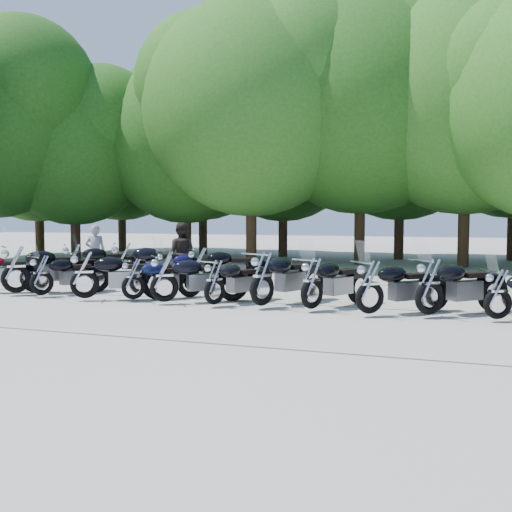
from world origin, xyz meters
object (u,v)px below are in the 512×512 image
(motorcycle_2, at_px, (42,274))
(motorcycle_17, at_px, (200,266))
(motorcycle_5, at_px, (164,276))
(motorcycle_11, at_px, (498,292))
(motorcycle_6, at_px, (214,281))
(rider_1, at_px, (181,254))
(motorcycle_14, at_px, (74,262))
(motorcycle_16, at_px, (167,267))
(motorcycle_1, at_px, (16,267))
(motorcycle_7, at_px, (262,277))
(motorcycle_3, at_px, (84,273))
(rider_0, at_px, (95,252))
(motorcycle_8, at_px, (312,281))
(motorcycle_15, at_px, (124,262))
(motorcycle_10, at_px, (429,284))
(motorcycle_4, at_px, (133,277))
(motorcycle_9, at_px, (370,285))

(motorcycle_2, relative_size, motorcycle_17, 0.90)
(motorcycle_5, distance_m, motorcycle_11, 7.14)
(motorcycle_6, bearing_deg, rider_1, -31.27)
(motorcycle_6, relative_size, motorcycle_17, 0.90)
(motorcycle_14, relative_size, motorcycle_16, 1.16)
(motorcycle_1, xyz_separation_m, motorcycle_7, (6.64, 0.00, -0.02))
(motorcycle_3, height_order, motorcycle_14, motorcycle_14)
(motorcycle_17, bearing_deg, rider_0, 37.68)
(motorcycle_1, bearing_deg, motorcycle_6, -141.33)
(motorcycle_5, bearing_deg, motorcycle_8, -126.30)
(rider_0, distance_m, rider_1, 3.18)
(motorcycle_15, relative_size, rider_0, 1.45)
(motorcycle_2, distance_m, motorcycle_6, 4.71)
(motorcycle_10, bearing_deg, motorcycle_15, 30.11)
(motorcycle_5, xyz_separation_m, rider_1, (-1.32, 3.55, 0.27))
(motorcycle_1, height_order, motorcycle_4, motorcycle_1)
(motorcycle_1, distance_m, motorcycle_8, 7.77)
(motorcycle_6, xyz_separation_m, motorcycle_9, (3.47, -0.14, 0.05))
(motorcycle_4, bearing_deg, motorcycle_17, -63.69)
(motorcycle_11, bearing_deg, motorcycle_17, 41.01)
(motorcycle_7, relative_size, motorcycle_17, 1.06)
(motorcycle_6, height_order, motorcycle_10, motorcycle_10)
(motorcycle_4, xyz_separation_m, motorcycle_16, (-0.51, 2.68, 0.01))
(motorcycle_1, height_order, motorcycle_8, motorcycle_1)
(motorcycle_7, height_order, rider_0, rider_0)
(motorcycle_4, relative_size, motorcycle_10, 0.86)
(motorcycle_7, bearing_deg, motorcycle_5, 27.13)
(motorcycle_1, xyz_separation_m, motorcycle_5, (4.31, -0.14, -0.07))
(motorcycle_7, relative_size, motorcycle_15, 0.98)
(motorcycle_6, xyz_separation_m, motorcycle_16, (-2.66, 2.83, -0.01))
(motorcycle_10, xyz_separation_m, motorcycle_16, (-7.28, 2.71, -0.08))
(motorcycle_3, relative_size, motorcycle_16, 1.14)
(motorcycle_3, distance_m, motorcycle_8, 5.53)
(motorcycle_17, relative_size, rider_0, 1.34)
(motorcycle_17, bearing_deg, motorcycle_15, 56.87)
(motorcycle_4, xyz_separation_m, motorcycle_15, (-1.71, 2.38, 0.14))
(motorcycle_4, distance_m, motorcycle_10, 6.77)
(motorcycle_1, distance_m, rider_0, 3.76)
(rider_0, bearing_deg, motorcycle_17, 140.59)
(motorcycle_11, xyz_separation_m, motorcycle_17, (-7.46, 2.55, 0.09))
(motorcycle_10, relative_size, rider_0, 1.36)
(motorcycle_10, xyz_separation_m, motorcycle_15, (-8.48, 2.40, 0.04))
(motorcycle_9, relative_size, motorcycle_15, 0.90)
(motorcycle_9, xyz_separation_m, motorcycle_14, (-9.04, 2.70, 0.04))
(motorcycle_5, bearing_deg, motorcycle_10, -126.80)
(motorcycle_9, bearing_deg, motorcycle_5, 45.39)
(motorcycle_5, height_order, motorcycle_14, motorcycle_14)
(motorcycle_17, bearing_deg, motorcycle_3, 112.00)
(motorcycle_3, distance_m, rider_1, 3.76)
(motorcycle_5, distance_m, rider_0, 5.94)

